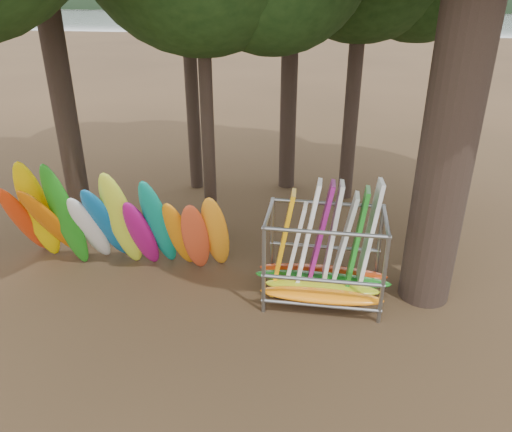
# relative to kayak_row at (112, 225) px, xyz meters

# --- Properties ---
(ground) EXTENTS (120.00, 120.00, 0.00)m
(ground) POSITION_rel_kayak_row_xyz_m (3.28, -0.63, -1.31)
(ground) COLOR #47331E
(ground) RESTS_ON ground
(lake) EXTENTS (160.00, 160.00, 0.00)m
(lake) POSITION_rel_kayak_row_xyz_m (3.28, 59.37, -1.31)
(lake) COLOR gray
(lake) RESTS_ON ground
(far_shore) EXTENTS (160.00, 4.00, 4.00)m
(far_shore) POSITION_rel_kayak_row_xyz_m (3.28, 109.37, 0.69)
(far_shore) COLOR black
(far_shore) RESTS_ON ground
(kayak_row) EXTENTS (5.74, 2.10, 3.20)m
(kayak_row) POSITION_rel_kayak_row_xyz_m (0.00, 0.00, 0.00)
(kayak_row) COLOR red
(kayak_row) RESTS_ON ground
(storage_rack) EXTENTS (3.21, 1.57, 2.92)m
(storage_rack) POSITION_rel_kayak_row_xyz_m (5.25, -0.40, -0.29)
(storage_rack) COLOR gray
(storage_rack) RESTS_ON ground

